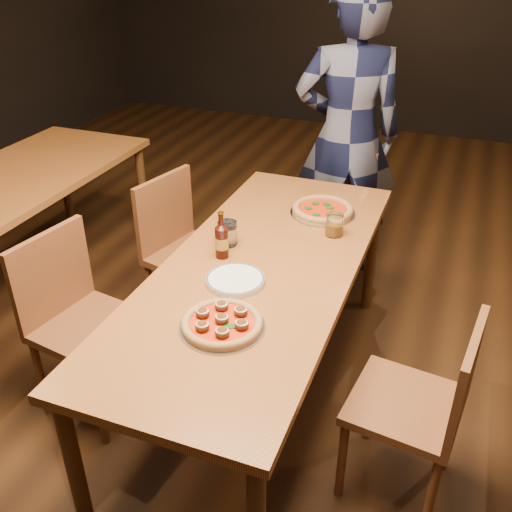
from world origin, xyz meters
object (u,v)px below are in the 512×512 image
(water_glass, at_px, (227,233))
(chair_end, at_px, (333,216))
(table_left, at_px, (1,196))
(chair_main_e, at_px, (405,403))
(amber_glass, at_px, (334,225))
(pizza_margherita, at_px, (323,210))
(chair_main_sw, at_px, (194,255))
(chair_main_nw, at_px, (91,326))
(diner, at_px, (347,137))
(plate_stack, at_px, (235,280))
(table_main, at_px, (260,279))
(pizza_meatball, at_px, (222,323))
(beer_bottle, at_px, (222,241))

(water_glass, bearing_deg, chair_end, 77.94)
(table_left, bearing_deg, chair_end, 28.22)
(chair_main_e, height_order, amber_glass, chair_main_e)
(chair_end, xyz_separation_m, pizza_margherita, (0.09, -0.65, 0.35))
(chair_main_sw, bearing_deg, table_left, 109.90)
(chair_main_nw, height_order, water_glass, chair_main_nw)
(chair_end, bearing_deg, water_glass, -96.13)
(pizza_margherita, bearing_deg, table_left, -171.11)
(table_left, height_order, chair_main_nw, chair_main_nw)
(diner, bearing_deg, plate_stack, 66.75)
(table_main, height_order, pizza_meatball, pizza_meatball)
(chair_main_e, relative_size, pizza_margherita, 2.64)
(table_main, bearing_deg, pizza_margherita, 78.44)
(plate_stack, bearing_deg, water_glass, 118.90)
(table_main, height_order, chair_main_nw, chair_main_nw)
(diner, bearing_deg, beer_bottle, 60.67)
(plate_stack, bearing_deg, pizza_meatball, -76.38)
(chair_main_nw, bearing_deg, table_left, 67.71)
(table_left, xyz_separation_m, amber_glass, (1.93, 0.08, 0.12))
(table_main, relative_size, chair_main_nw, 2.18)
(table_left, relative_size, beer_bottle, 9.42)
(pizza_margherita, distance_m, amber_glass, 0.23)
(chair_main_nw, height_order, chair_main_e, chair_main_nw)
(chair_end, distance_m, amber_glass, 0.95)
(plate_stack, bearing_deg, chair_main_nw, -166.97)
(table_left, height_order, pizza_margherita, pizza_margherita)
(chair_main_nw, distance_m, diner, 1.90)
(pizza_margherita, bearing_deg, chair_main_nw, -131.86)
(chair_main_e, relative_size, chair_end, 1.02)
(pizza_margherita, relative_size, amber_glass, 3.17)
(table_main, height_order, chair_main_e, chair_main_e)
(plate_stack, bearing_deg, table_left, 164.13)
(pizza_margherita, bearing_deg, chair_main_e, -56.04)
(chair_main_sw, xyz_separation_m, amber_glass, (0.77, -0.04, 0.35))
(pizza_meatball, distance_m, pizza_margherita, 1.06)
(table_left, relative_size, pizza_margherita, 6.07)
(chair_main_sw, bearing_deg, plate_stack, -126.37)
(chair_end, bearing_deg, table_left, -145.85)
(pizza_meatball, bearing_deg, table_main, 93.35)
(pizza_meatball, xyz_separation_m, beer_bottle, (-0.21, 0.47, 0.05))
(table_main, height_order, table_left, same)
(amber_glass, bearing_deg, chair_main_nw, -142.67)
(table_left, relative_size, amber_glass, 19.22)
(beer_bottle, xyz_separation_m, diner, (0.23, 1.37, 0.08))
(chair_main_nw, distance_m, chair_main_sw, 0.76)
(chair_main_nw, relative_size, chair_main_sw, 1.01)
(chair_end, relative_size, pizza_margherita, 2.58)
(amber_glass, bearing_deg, pizza_margherita, 118.37)
(diner, bearing_deg, chair_main_e, 91.80)
(amber_glass, bearing_deg, chair_main_e, -54.45)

